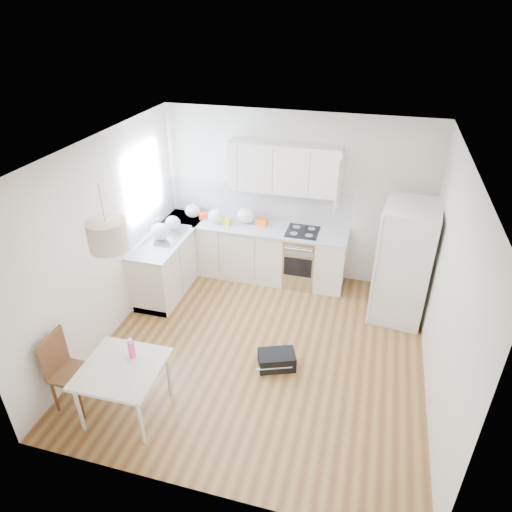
% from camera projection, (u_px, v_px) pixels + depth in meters
% --- Properties ---
extents(floor, '(4.20, 4.20, 0.00)m').
position_uv_depth(floor, '(261.00, 350.00, 6.12)').
color(floor, brown).
rests_on(floor, ground).
extents(ceiling, '(4.20, 4.20, 0.00)m').
position_uv_depth(ceiling, '(262.00, 153.00, 4.78)').
color(ceiling, white).
rests_on(ceiling, wall_back).
extents(wall_back, '(4.20, 0.00, 4.20)m').
position_uv_depth(wall_back, '(295.00, 198.00, 7.20)').
color(wall_back, white).
rests_on(wall_back, floor).
extents(wall_left, '(0.00, 4.20, 4.20)m').
position_uv_depth(wall_left, '(105.00, 241.00, 5.93)').
color(wall_left, white).
rests_on(wall_left, floor).
extents(wall_right, '(0.00, 4.20, 4.20)m').
position_uv_depth(wall_right, '(447.00, 289.00, 4.97)').
color(wall_right, white).
rests_on(wall_right, floor).
extents(window_glassblock, '(0.02, 1.00, 1.00)m').
position_uv_depth(window_glassblock, '(144.00, 182.00, 6.69)').
color(window_glassblock, '#BFE0F9').
rests_on(window_glassblock, wall_left).
extents(cabinets_back, '(3.00, 0.60, 0.88)m').
position_uv_depth(cabinets_back, '(253.00, 252.00, 7.54)').
color(cabinets_back, white).
rests_on(cabinets_back, floor).
extents(cabinets_left, '(0.60, 1.80, 0.88)m').
position_uv_depth(cabinets_left, '(172.00, 260.00, 7.32)').
color(cabinets_left, white).
rests_on(cabinets_left, floor).
extents(counter_back, '(3.02, 0.64, 0.04)m').
position_uv_depth(counter_back, '(253.00, 227.00, 7.31)').
color(counter_back, silver).
rests_on(counter_back, cabinets_back).
extents(counter_left, '(0.64, 1.82, 0.04)m').
position_uv_depth(counter_left, '(169.00, 235.00, 7.09)').
color(counter_left, silver).
rests_on(counter_left, cabinets_left).
extents(backsplash_back, '(3.00, 0.01, 0.58)m').
position_uv_depth(backsplash_back, '(258.00, 202.00, 7.41)').
color(backsplash_back, silver).
rests_on(backsplash_back, wall_back).
extents(backsplash_left, '(0.01, 1.80, 0.58)m').
position_uv_depth(backsplash_left, '(149.00, 214.00, 7.00)').
color(backsplash_left, silver).
rests_on(backsplash_left, wall_left).
extents(upper_cabinets, '(1.70, 0.32, 0.75)m').
position_uv_depth(upper_cabinets, '(285.00, 168.00, 6.84)').
color(upper_cabinets, white).
rests_on(upper_cabinets, wall_back).
extents(range_oven, '(0.50, 0.61, 0.88)m').
position_uv_depth(range_oven, '(301.00, 258.00, 7.36)').
color(range_oven, '#B5B7BA').
rests_on(range_oven, floor).
extents(sink, '(0.50, 0.80, 0.16)m').
position_uv_depth(sink, '(167.00, 235.00, 7.04)').
color(sink, '#B5B7BA').
rests_on(sink, counter_left).
extents(refrigerator, '(0.92, 0.95, 1.73)m').
position_uv_depth(refrigerator, '(405.00, 263.00, 6.41)').
color(refrigerator, white).
rests_on(refrigerator, floor).
extents(dining_table, '(0.87, 0.87, 0.67)m').
position_uv_depth(dining_table, '(122.00, 372.00, 4.92)').
color(dining_table, beige).
rests_on(dining_table, floor).
extents(dining_chair, '(0.41, 0.41, 0.95)m').
position_uv_depth(dining_chair, '(73.00, 372.00, 5.08)').
color(dining_chair, '#4F2F17').
rests_on(dining_chair, floor).
extents(drink_bottle, '(0.09, 0.09, 0.25)m').
position_uv_depth(drink_bottle, '(131.00, 348.00, 4.96)').
color(drink_bottle, '#E03E75').
rests_on(drink_bottle, dining_table).
extents(gym_bag, '(0.54, 0.45, 0.21)m').
position_uv_depth(gym_bag, '(277.00, 360.00, 5.79)').
color(gym_bag, black).
rests_on(gym_bag, floor).
extents(pendant_lamp, '(0.42, 0.42, 0.29)m').
position_uv_depth(pendant_lamp, '(107.00, 235.00, 4.26)').
color(pendant_lamp, beige).
rests_on(pendant_lamp, ceiling).
extents(grocery_bag_a, '(0.25, 0.22, 0.23)m').
position_uv_depth(grocery_bag_a, '(192.00, 211.00, 7.54)').
color(grocery_bag_a, white).
rests_on(grocery_bag_a, counter_back).
extents(grocery_bag_b, '(0.27, 0.23, 0.24)m').
position_uv_depth(grocery_bag_b, '(216.00, 216.00, 7.33)').
color(grocery_bag_b, white).
rests_on(grocery_bag_b, counter_back).
extents(grocery_bag_c, '(0.29, 0.25, 0.26)m').
position_uv_depth(grocery_bag_c, '(246.00, 216.00, 7.34)').
color(grocery_bag_c, white).
rests_on(grocery_bag_c, counter_back).
extents(grocery_bag_d, '(0.24, 0.21, 0.22)m').
position_uv_depth(grocery_bag_d, '(173.00, 223.00, 7.16)').
color(grocery_bag_d, white).
rests_on(grocery_bag_d, counter_back).
extents(grocery_bag_e, '(0.29, 0.25, 0.26)m').
position_uv_depth(grocery_bag_e, '(160.00, 232.00, 6.84)').
color(grocery_bag_e, white).
rests_on(grocery_bag_e, counter_left).
extents(snack_orange, '(0.18, 0.13, 0.12)m').
position_uv_depth(snack_orange, '(262.00, 222.00, 7.31)').
color(snack_orange, '#E65814').
rests_on(snack_orange, counter_back).
extents(snack_yellow, '(0.20, 0.15, 0.12)m').
position_uv_depth(snack_yellow, '(226.00, 221.00, 7.33)').
color(snack_yellow, gold).
rests_on(snack_yellow, counter_back).
extents(snack_red, '(0.17, 0.16, 0.10)m').
position_uv_depth(snack_red, '(203.00, 216.00, 7.53)').
color(snack_red, red).
rests_on(snack_red, counter_back).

